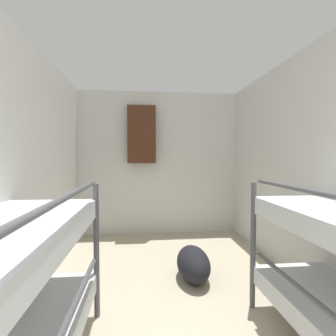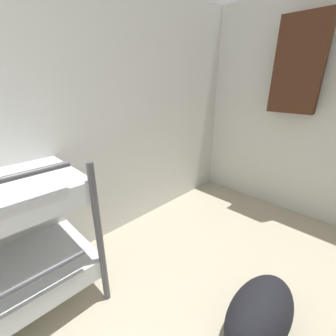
% 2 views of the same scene
% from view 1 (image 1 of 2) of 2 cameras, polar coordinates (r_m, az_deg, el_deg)
% --- Properties ---
extents(wall_left, '(0.06, 4.61, 2.31)m').
position_cam_1_polar(wall_left, '(2.27, -32.74, -0.58)').
color(wall_left, silver).
rests_on(wall_left, ground_plane).
extents(wall_right, '(0.06, 4.61, 2.31)m').
position_cam_1_polar(wall_right, '(2.58, 32.46, -0.26)').
color(wall_right, silver).
rests_on(wall_right, ground_plane).
extents(wall_back, '(2.69, 0.06, 2.31)m').
position_cam_1_polar(wall_back, '(4.31, -2.05, 1.07)').
color(wall_back, silver).
rests_on(wall_back, ground_plane).
extents(duffel_bag, '(0.33, 0.61, 0.33)m').
position_cam_1_polar(duffel_bag, '(2.87, 5.52, -20.01)').
color(duffel_bag, black).
rests_on(duffel_bag, ground_plane).
extents(hanging_coat, '(0.44, 0.12, 0.90)m').
position_cam_1_polar(hanging_coat, '(4.16, -5.78, 7.29)').
color(hanging_coat, '#472819').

